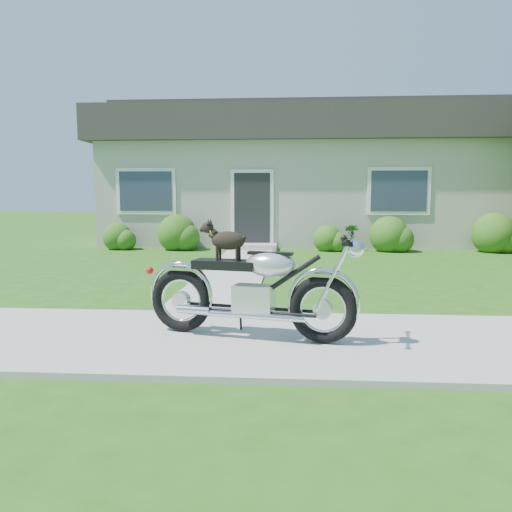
% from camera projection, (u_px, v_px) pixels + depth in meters
% --- Properties ---
extents(ground, '(80.00, 80.00, 0.00)m').
position_uv_depth(ground, '(331.00, 342.00, 5.02)').
color(ground, '#235114').
rests_on(ground, ground).
extents(sidewalk, '(24.00, 2.20, 0.04)m').
position_uv_depth(sidewalk, '(331.00, 340.00, 5.02)').
color(sidewalk, '#9E9B93').
rests_on(sidewalk, ground).
extents(walkway, '(1.20, 8.00, 0.03)m').
position_uv_depth(walkway, '(237.00, 268.00, 10.08)').
color(walkway, '#9E9B93').
rests_on(walkway, ground).
extents(house, '(12.60, 7.03, 4.50)m').
position_uv_depth(house, '(304.00, 175.00, 16.64)').
color(house, '#B2ACA1').
rests_on(house, ground).
extents(shrub_row, '(11.05, 1.12, 1.12)m').
position_uv_depth(shrub_row, '(329.00, 235.00, 13.35)').
color(shrub_row, '#2F5C18').
rests_on(shrub_row, ground).
extents(potted_plant_left, '(0.83, 0.88, 0.79)m').
position_uv_depth(potted_plant_left, '(179.00, 235.00, 13.68)').
color(potted_plant_left, '#155217').
rests_on(potted_plant_left, ground).
extents(potted_plant_right, '(0.41, 0.41, 0.71)m').
position_uv_depth(potted_plant_right, '(352.00, 238.00, 13.36)').
color(potted_plant_right, '#27681C').
rests_on(potted_plant_right, ground).
extents(motorcycle_with_dog, '(2.20, 0.80, 1.16)m').
position_uv_depth(motorcycle_with_dog, '(253.00, 288.00, 5.00)').
color(motorcycle_with_dog, black).
rests_on(motorcycle_with_dog, sidewalk).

